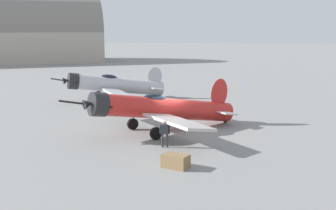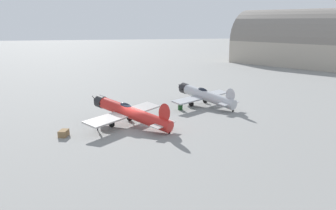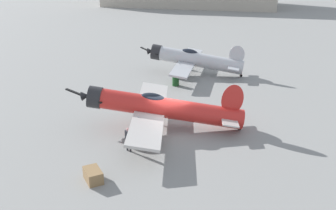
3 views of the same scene
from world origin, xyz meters
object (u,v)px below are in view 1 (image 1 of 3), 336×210
at_px(airplane_foreground, 161,109).
at_px(fuel_drum, 114,104).
at_px(ground_crew_mechanic, 165,131).
at_px(equipment_crate, 176,161).
at_px(airplane_mid_apron, 113,85).

relative_size(airplane_foreground, fuel_drum, 11.78).
height_order(ground_crew_mechanic, equipment_crate, ground_crew_mechanic).
xyz_separation_m(equipment_crate, fuel_drum, (-8.69, 14.77, 0.09)).
xyz_separation_m(airplane_mid_apron, ground_crew_mechanic, (8.75, -15.18, -0.60)).
bearing_deg(airplane_foreground, equipment_crate, 64.59).
height_order(airplane_mid_apron, equipment_crate, airplane_mid_apron).
xyz_separation_m(airplane_foreground, ground_crew_mechanic, (1.12, -3.69, -0.64)).
relative_size(airplane_foreground, airplane_mid_apron, 1.03).
height_order(airplane_foreground, fuel_drum, airplane_foreground).
relative_size(ground_crew_mechanic, equipment_crate, 1.08).
height_order(equipment_crate, fuel_drum, fuel_drum).
bearing_deg(airplane_foreground, airplane_mid_apron, -101.01).
height_order(airplane_foreground, equipment_crate, airplane_foreground).
bearing_deg(fuel_drum, airplane_foreground, -50.72).
bearing_deg(equipment_crate, airplane_mid_apron, 118.47).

